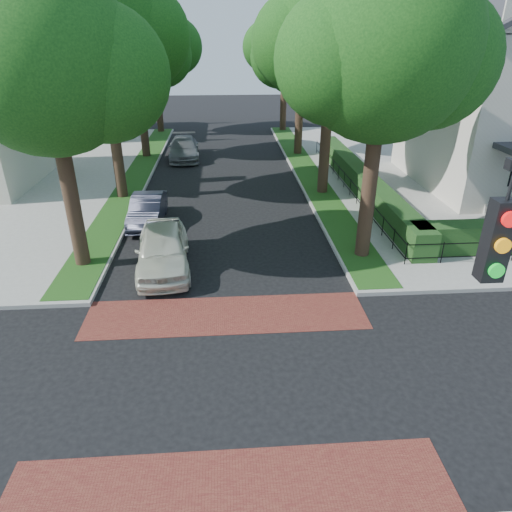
# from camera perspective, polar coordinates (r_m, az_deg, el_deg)

# --- Properties ---
(ground) EXTENTS (120.00, 120.00, 0.00)m
(ground) POSITION_cam_1_polar(r_m,az_deg,el_deg) (12.33, -3.54, -15.61)
(ground) COLOR black
(ground) RESTS_ON ground
(crosswalk_far) EXTENTS (9.00, 2.20, 0.01)m
(crosswalk_far) POSITION_cam_1_polar(r_m,az_deg,el_deg) (14.87, -3.72, -7.34)
(crosswalk_far) COLOR maroon
(crosswalk_far) RESTS_ON ground
(crosswalk_near) EXTENTS (9.00, 2.20, 0.01)m
(crosswalk_near) POSITION_cam_1_polar(r_m,az_deg,el_deg) (10.17, -3.24, -27.70)
(crosswalk_near) COLOR maroon
(crosswalk_near) RESTS_ON ground
(grass_strip_ne) EXTENTS (1.60, 29.80, 0.02)m
(grass_strip_ne) POSITION_cam_1_polar(r_m,az_deg,el_deg) (29.89, 6.48, 10.47)
(grass_strip_ne) COLOR #194012
(grass_strip_ne) RESTS_ON sidewalk_ne
(grass_strip_nw) EXTENTS (1.60, 29.80, 0.02)m
(grass_strip_nw) POSITION_cam_1_polar(r_m,az_deg,el_deg) (29.92, -14.65, 9.80)
(grass_strip_nw) COLOR #194012
(grass_strip_nw) RESTS_ON sidewalk_nw
(tree_right_near) EXTENTS (7.75, 6.67, 10.66)m
(tree_right_near) POSITION_cam_1_polar(r_m,az_deg,el_deg) (17.33, 15.88, 23.42)
(tree_right_near) COLOR black
(tree_right_near) RESTS_ON sidewalk_ne
(tree_right_mid) EXTENTS (8.25, 7.09, 11.22)m
(tree_right_mid) POSITION_cam_1_polar(r_m,az_deg,el_deg) (25.05, 9.66, 25.42)
(tree_right_mid) COLOR black
(tree_right_mid) RESTS_ON sidewalk_ne
(tree_right_far) EXTENTS (7.25, 6.23, 9.74)m
(tree_right_far) POSITION_cam_1_polar(r_m,az_deg,el_deg) (33.89, 5.85, 23.94)
(tree_right_far) COLOR black
(tree_right_far) RESTS_ON sidewalk_ne
(tree_right_back) EXTENTS (7.50, 6.45, 10.20)m
(tree_right_back) POSITION_cam_1_polar(r_m,az_deg,el_deg) (42.78, 3.73, 24.95)
(tree_right_back) COLOR black
(tree_right_back) RESTS_ON sidewalk_ne
(tree_left_near) EXTENTS (7.50, 6.45, 10.20)m
(tree_left_near) POSITION_cam_1_polar(r_m,az_deg,el_deg) (17.34, -24.17, 21.04)
(tree_left_near) COLOR black
(tree_left_near) RESTS_ON sidewalk_nw
(tree_left_mid) EXTENTS (8.00, 6.88, 11.48)m
(tree_left_mid) POSITION_cam_1_polar(r_m,az_deg,el_deg) (25.04, -18.51, 25.38)
(tree_left_mid) COLOR black
(tree_left_mid) RESTS_ON sidewalk_nw
(tree_left_far) EXTENTS (7.00, 6.02, 9.86)m
(tree_left_far) POSITION_cam_1_polar(r_m,az_deg,el_deg) (33.87, -14.60, 23.66)
(tree_left_far) COLOR black
(tree_left_far) RESTS_ON sidewalk_nw
(tree_left_back) EXTENTS (7.75, 6.66, 10.44)m
(tree_left_back) POSITION_cam_1_polar(r_m,az_deg,el_deg) (42.78, -12.54, 24.65)
(tree_left_back) COLOR black
(tree_left_back) RESTS_ON sidewalk_nw
(hedge_main_road) EXTENTS (1.00, 18.00, 1.20)m
(hedge_main_road) POSITION_cam_1_polar(r_m,az_deg,el_deg) (26.43, 13.06, 9.19)
(hedge_main_road) COLOR #143B17
(hedge_main_road) RESTS_ON sidewalk_ne
(fence_main_road) EXTENTS (0.06, 18.00, 0.90)m
(fence_main_road) POSITION_cam_1_polar(r_m,az_deg,el_deg) (26.26, 11.33, 8.90)
(fence_main_road) COLOR black
(fence_main_road) RESTS_ON sidewalk_ne
(house_left_far) EXTENTS (10.00, 9.00, 10.14)m
(house_left_far) POSITION_cam_1_polar(r_m,az_deg,el_deg) (44.15, -26.31, 19.66)
(house_left_far) COLOR beige
(house_left_far) RESTS_ON sidewalk_nw
(parked_car_front) EXTENTS (2.40, 4.99, 1.65)m
(parked_car_front) POSITION_cam_1_polar(r_m,az_deg,el_deg) (17.62, -11.57, 0.87)
(parked_car_front) COLOR beige
(parked_car_front) RESTS_ON ground
(parked_car_middle) EXTENTS (1.45, 4.08, 1.34)m
(parked_car_middle) POSITION_cam_1_polar(r_m,az_deg,el_deg) (22.18, -13.41, 5.64)
(parked_car_middle) COLOR #202230
(parked_car_middle) RESTS_ON ground
(parked_car_rear) EXTENTS (2.38, 5.22, 1.48)m
(parked_car_rear) POSITION_cam_1_polar(r_m,az_deg,el_deg) (33.73, -8.99, 13.15)
(parked_car_rear) COLOR slate
(parked_car_rear) RESTS_ON ground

